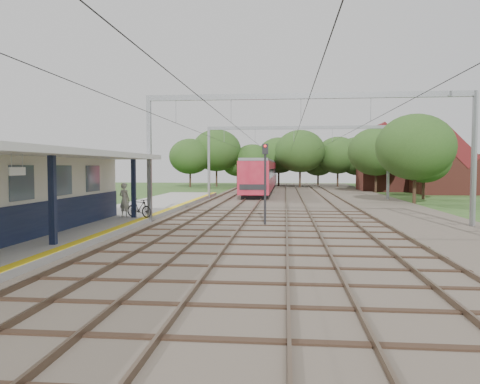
{
  "coord_description": "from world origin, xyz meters",
  "views": [
    {
      "loc": [
        2.4,
        -9.96,
        3.15
      ],
      "look_at": [
        -0.34,
        18.31,
        1.6
      ],
      "focal_mm": 35.0,
      "sensor_mm": 36.0,
      "label": 1
    }
  ],
  "objects": [
    {
      "name": "ballast_bed",
      "position": [
        4.0,
        30.0,
        0.05
      ],
      "size": [
        18.0,
        90.0,
        0.1
      ],
      "primitive_type": "cube",
      "color": "#473D33",
      "rests_on": "ground"
    },
    {
      "name": "bicycle",
      "position": [
        -5.6,
        15.0,
        0.87
      ],
      "size": [
        1.79,
        1.18,
        1.05
      ],
      "primitive_type": "imported",
      "rotation": [
        0.0,
        0.0,
        1.14
      ],
      "color": "black",
      "rests_on": "platform"
    },
    {
      "name": "house_near",
      "position": [
        21.0,
        46.0,
        2.99
      ],
      "size": [
        7.0,
        6.12,
        7.89
      ],
      "color": "brown",
      "rests_on": "ground"
    },
    {
      "name": "ground",
      "position": [
        0.0,
        0.0,
        0.0
      ],
      "size": [
        160.0,
        160.0,
        0.0
      ],
      "primitive_type": "plane",
      "color": "#2D4C1E",
      "rests_on": "ground"
    },
    {
      "name": "train",
      "position": [
        -0.5,
        50.23,
        2.14
      ],
      "size": [
        2.92,
        36.38,
        3.84
      ],
      "color": "black",
      "rests_on": "ballast_bed"
    },
    {
      "name": "catenary_system",
      "position": [
        3.39,
        25.28,
        5.51
      ],
      "size": [
        17.22,
        88.0,
        7.0
      ],
      "color": "gray",
      "rests_on": "ground"
    },
    {
      "name": "person",
      "position": [
        -6.42,
        15.0,
        1.31
      ],
      "size": [
        0.82,
        0.7,
        1.91
      ],
      "primitive_type": "imported",
      "rotation": [
        0.0,
        0.0,
        2.73
      ],
      "color": "beige",
      "rests_on": "platform"
    },
    {
      "name": "signal_post",
      "position": [
        1.35,
        14.54,
        2.73
      ],
      "size": [
        0.32,
        0.28,
        4.34
      ],
      "rotation": [
        0.0,
        0.0,
        0.17
      ],
      "color": "black",
      "rests_on": "ground"
    },
    {
      "name": "canopy",
      "position": [
        -7.77,
        6.0,
        3.64
      ],
      "size": [
        6.4,
        20.0,
        3.44
      ],
      "color": "#111935",
      "rests_on": "platform"
    },
    {
      "name": "platform",
      "position": [
        -7.5,
        14.0,
        0.17
      ],
      "size": [
        5.0,
        52.0,
        0.35
      ],
      "primitive_type": "cube",
      "color": "gray",
      "rests_on": "ground"
    },
    {
      "name": "rail_tracks",
      "position": [
        1.5,
        30.0,
        0.18
      ],
      "size": [
        11.8,
        88.0,
        0.15
      ],
      "color": "brown",
      "rests_on": "ballast_bed"
    },
    {
      "name": "tree_band",
      "position": [
        3.84,
        57.12,
        4.92
      ],
      "size": [
        31.72,
        30.88,
        8.82
      ],
      "color": "#382619",
      "rests_on": "ground"
    },
    {
      "name": "house_far",
      "position": [
        16.0,
        52.0,
        3.23
      ],
      "size": [
        8.0,
        6.12,
        8.66
      ],
      "color": "brown",
      "rests_on": "ground"
    },
    {
      "name": "yellow_stripe",
      "position": [
        -5.25,
        14.0,
        0.35
      ],
      "size": [
        0.45,
        52.0,
        0.01
      ],
      "primitive_type": "cube",
      "color": "yellow",
      "rests_on": "platform"
    }
  ]
}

